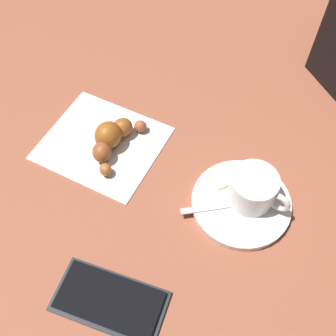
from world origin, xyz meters
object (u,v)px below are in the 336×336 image
at_px(saucer, 241,203).
at_px(napkin, 102,143).
at_px(espresso_cup, 253,189).
at_px(sugar_packet, 233,178).
at_px(cell_phone, 110,301).
at_px(teaspoon, 238,203).
at_px(croissant, 111,138).

xyz_separation_m(saucer, napkin, (0.24, -0.04, -0.00)).
distance_m(espresso_cup, napkin, 0.25).
distance_m(espresso_cup, sugar_packet, 0.05).
bearing_deg(espresso_cup, cell_phone, 55.48).
bearing_deg(saucer, espresso_cup, -136.56).
bearing_deg(espresso_cup, teaspoon, 47.36).
relative_size(saucer, espresso_cup, 1.61).
height_order(saucer, cell_phone, same).
bearing_deg(sugar_packet, saucer, 82.19).
relative_size(espresso_cup, napkin, 0.49).
relative_size(saucer, teaspoon, 1.24).
bearing_deg(cell_phone, teaspoon, -123.72).
bearing_deg(napkin, sugar_packet, 178.54).
distance_m(espresso_cup, teaspoon, 0.03).
bearing_deg(napkin, saucer, 170.60).
relative_size(saucer, sugar_packet, 2.49).
bearing_deg(croissant, cell_phone, 111.96).
distance_m(saucer, espresso_cup, 0.03).
height_order(sugar_packet, napkin, sugar_packet).
bearing_deg(saucer, sugar_packet, -57.24).
height_order(teaspoon, napkin, teaspoon).
relative_size(sugar_packet, croissant, 0.48).
bearing_deg(sugar_packet, croissant, -42.20).
xyz_separation_m(napkin, cell_phone, (-0.11, 0.23, 0.00)).
bearing_deg(napkin, croissant, -179.59).
xyz_separation_m(espresso_cup, cell_phone, (0.14, 0.20, -0.03)).
relative_size(teaspoon, napkin, 0.64).
distance_m(saucer, croissant, 0.23).
height_order(saucer, napkin, saucer).
bearing_deg(teaspoon, cell_phone, 56.28).
height_order(espresso_cup, croissant, espresso_cup).
relative_size(sugar_packet, cell_phone, 0.41).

